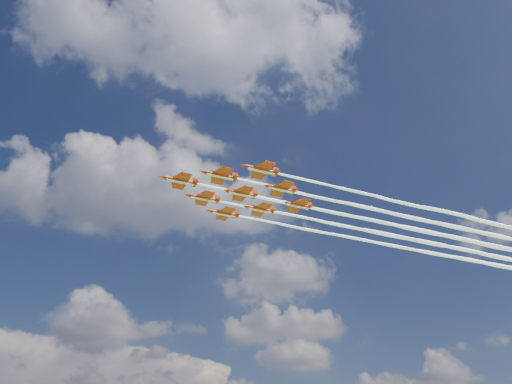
{
  "coord_description": "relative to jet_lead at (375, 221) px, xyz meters",
  "views": [
    {
      "loc": [
        -5.44,
        -130.44,
        4.0
      ],
      "look_at": [
        6.93,
        1.71,
        77.2
      ],
      "focal_mm": 35.0,
      "sensor_mm": 36.0,
      "label": 1
    }
  ],
  "objects": [
    {
      "name": "jet_tail",
      "position": [
        37.19,
        12.3,
        0.0
      ],
      "size": [
        140.1,
        50.24,
        2.97
      ],
      "rotation": [
        0.0,
        0.0,
        0.32
      ],
      "color": "#A42409"
    },
    {
      "name": "jet_lead",
      "position": [
        0.0,
        0.0,
        0.0
      ],
      "size": [
        140.1,
        50.24,
        2.97
      ],
      "rotation": [
        0.0,
        0.0,
        0.32
      ],
      "color": "#A42409"
    },
    {
      "name": "jet_row3_centre",
      "position": [
        18.6,
        6.15,
        0.0
      ],
      "size": [
        140.1,
        50.24,
        2.97
      ],
      "rotation": [
        0.0,
        0.0,
        0.32
      ],
      "color": "#A42409"
    },
    {
      "name": "jet_row2_starb",
      "position": [
        6.9,
        10.33,
        0.0
      ],
      "size": [
        140.1,
        50.24,
        2.97
      ],
      "rotation": [
        0.0,
        0.0,
        0.32
      ],
      "color": "#A42409"
    },
    {
      "name": "jet_row4_port",
      "position": [
        30.29,
        1.97,
        0.0
      ],
      "size": [
        140.1,
        50.24,
        2.97
      ],
      "rotation": [
        0.0,
        0.0,
        0.32
      ],
      "color": "#A42409"
    },
    {
      "name": "jet_row3_port",
      "position": [
        23.4,
        -8.35,
        0.0
      ],
      "size": [
        140.1,
        50.24,
        2.97
      ],
      "rotation": [
        0.0,
        0.0,
        0.32
      ],
      "color": "#A42409"
    },
    {
      "name": "jet_row3_starb",
      "position": [
        13.8,
        20.66,
        0.0
      ],
      "size": [
        140.1,
        50.24,
        2.97
      ],
      "rotation": [
        0.0,
        0.0,
        0.32
      ],
      "color": "#A42409"
    },
    {
      "name": "jet_row4_starb",
      "position": [
        25.49,
        16.48,
        0.0
      ],
      "size": [
        140.1,
        50.24,
        2.97
      ],
      "rotation": [
        0.0,
        0.0,
        0.32
      ],
      "color": "#A42409"
    },
    {
      "name": "jet_row2_port",
      "position": [
        11.7,
        -4.18,
        0.0
      ],
      "size": [
        140.1,
        50.24,
        2.97
      ],
      "rotation": [
        0.0,
        0.0,
        0.32
      ],
      "color": "#A42409"
    }
  ]
}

